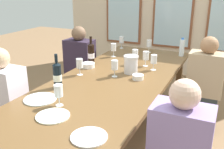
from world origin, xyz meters
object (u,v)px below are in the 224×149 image
at_px(wine_glass_2, 146,56).
at_px(wine_glass_6, 149,44).
at_px(white_plate_2, 53,116).
at_px(seated_person_2, 6,108).
at_px(water_bottle, 182,48).
at_px(tasting_bowl_0, 138,77).
at_px(tasting_bowl_1, 88,65).
at_px(wine_glass_3, 154,59).
at_px(wine_glass_5, 58,91).
at_px(seated_person_1, 204,88).
at_px(wine_bottle_1, 91,54).
at_px(metal_pitcher, 131,64).
at_px(wine_glass_4, 135,54).
at_px(wine_glass_0, 121,40).
at_px(wine_glass_1, 80,64).
at_px(white_plate_0, 89,137).
at_px(wine_glass_7, 115,66).
at_px(wine_bottle_0, 57,75).
at_px(wine_glass_8, 113,47).
at_px(seated_person_0, 80,69).
at_px(dining_table, 113,84).
at_px(white_plate_1, 40,99).

height_order(wine_glass_2, wine_glass_6, same).
bearing_deg(white_plate_2, seated_person_2, 161.40).
bearing_deg(water_bottle, tasting_bowl_0, -101.54).
bearing_deg(tasting_bowl_1, wine_glass_3, 17.75).
distance_m(wine_glass_5, seated_person_1, 1.73).
relative_size(wine_glass_6, seated_person_2, 0.16).
bearing_deg(wine_bottle_1, metal_pitcher, -11.31).
bearing_deg(seated_person_1, wine_glass_4, -170.43).
bearing_deg(wine_glass_0, wine_glass_2, -48.92).
relative_size(wine_bottle_1, water_bottle, 1.36).
bearing_deg(wine_glass_1, white_plate_0, -55.39).
distance_m(wine_glass_0, wine_glass_7, 1.23).
bearing_deg(seated_person_2, wine_glass_3, 44.09).
distance_m(water_bottle, wine_glass_0, 0.88).
bearing_deg(tasting_bowl_1, wine_glass_2, 29.48).
relative_size(tasting_bowl_0, tasting_bowl_1, 0.78).
xyz_separation_m(wine_bottle_0, wine_glass_2, (0.51, 0.96, -0.00)).
bearing_deg(tasting_bowl_0, wine_glass_0, 120.47).
distance_m(wine_glass_8, seated_person_1, 1.20).
distance_m(white_plate_2, wine_bottle_1, 1.29).
xyz_separation_m(white_plate_2, water_bottle, (0.51, 2.04, 0.11)).
distance_m(wine_glass_4, seated_person_0, 0.91).
xyz_separation_m(wine_glass_0, seated_person_2, (-0.39, -1.85, -0.33)).
xyz_separation_m(white_plate_2, wine_glass_0, (-0.37, 2.10, 0.11)).
distance_m(metal_pitcher, wine_glass_2, 0.31).
xyz_separation_m(dining_table, white_plate_2, (-0.06, -0.88, 0.06)).
xyz_separation_m(wine_glass_0, wine_glass_7, (0.42, -1.15, 0.00)).
bearing_deg(wine_bottle_0, wine_glass_6, 77.26).
bearing_deg(tasting_bowl_0, seated_person_1, 46.24).
distance_m(white_plate_1, wine_glass_0, 1.92).
bearing_deg(wine_glass_6, dining_table, -90.40).
bearing_deg(wine_bottle_1, wine_glass_7, -33.30).
relative_size(metal_pitcher, seated_person_2, 0.17).
xyz_separation_m(wine_glass_3, wine_glass_5, (-0.41, -1.15, 0.00)).
distance_m(wine_glass_2, wine_glass_3, 0.16).
bearing_deg(tasting_bowl_0, white_plate_2, -106.63).
height_order(white_plate_1, wine_bottle_0, wine_bottle_0).
bearing_deg(wine_bottle_0, white_plate_0, -41.37).
bearing_deg(wine_bottle_1, wine_glass_5, -73.39).
distance_m(wine_glass_1, wine_glass_4, 0.72).
xyz_separation_m(water_bottle, wine_glass_7, (-0.46, -1.09, 0.00)).
relative_size(water_bottle, seated_person_1, 0.22).
bearing_deg(seated_person_2, water_bottle, 54.72).
bearing_deg(white_plate_2, white_plate_1, 145.32).
xyz_separation_m(wine_glass_7, seated_person_1, (0.82, 0.64, -0.33)).
distance_m(white_plate_2, seated_person_2, 0.83).
relative_size(wine_glass_4, wine_glass_7, 1.00).
distance_m(dining_table, metal_pitcher, 0.30).
height_order(wine_glass_1, wine_glass_5, same).
distance_m(dining_table, wine_glass_3, 0.55).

